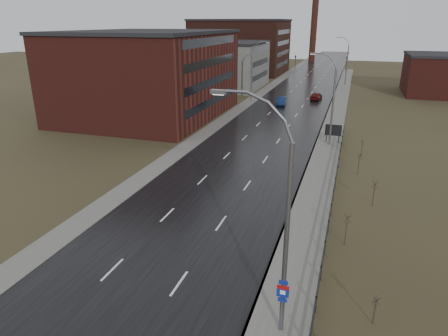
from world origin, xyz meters
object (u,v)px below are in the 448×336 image
Objects in this scene: billboard at (333,131)px; car_near at (281,101)px; car_far at (316,96)px; streetlight_main at (280,225)px.

billboard is 25.09m from car_near.
billboard is 0.55× the size of car_far.
streetlight_main is 65.67m from car_far.
car_far reaches higher than car_near.
billboard is 0.54× the size of car_near.
car_near is 9.42m from car_far.
streetlight_main is 35.44m from billboard.
streetlight_main reaches higher than car_near.
car_far is (-4.41, 65.31, -5.29)m from streetlight_main.
streetlight_main is at bearing -86.95° from car_near.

